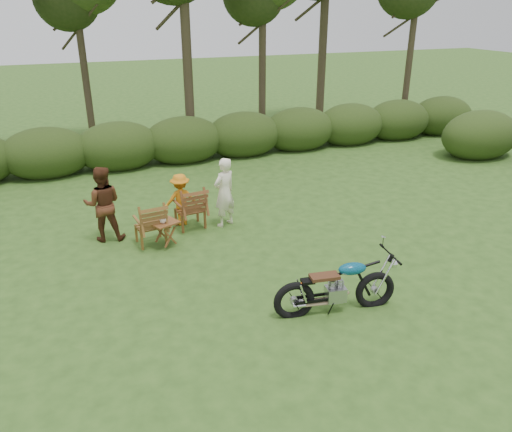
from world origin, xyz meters
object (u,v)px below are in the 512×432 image
object	(u,v)px
lawn_chair_right	(191,227)
adult_a	(225,225)
lawn_chair_left	(152,243)
side_table	(165,234)
motorcycle	(334,310)
child	(182,224)
cup	(163,221)
adult_b	(107,239)

from	to	relation	value
lawn_chair_right	adult_a	distance (m)	0.77
adult_a	lawn_chair_left	bearing A→B (deg)	-15.38
lawn_chair_right	side_table	size ratio (longest dim) A/B	1.76
lawn_chair_left	lawn_chair_right	bearing A→B (deg)	-158.60
lawn_chair_right	motorcycle	bearing A→B (deg)	101.64
lawn_chair_left	child	world-z (taller)	child
motorcycle	adult_a	distance (m)	3.91
lawn_chair_left	child	bearing A→B (deg)	-144.49
motorcycle	cup	xyz separation A→B (m)	(-2.09, 3.24, 0.59)
cup	child	size ratio (longest dim) A/B	0.11
cup	adult_a	size ratio (longest dim) A/B	0.08
motorcycle	lawn_chair_left	size ratio (longest dim) A/B	2.08
lawn_chair_left	cup	size ratio (longest dim) A/B	7.19
lawn_chair_right	adult_b	bearing A→B (deg)	-7.95
cup	adult_a	bearing A→B (deg)	22.79
lawn_chair_left	adult_b	distance (m)	1.00
motorcycle	child	distance (m)	4.52
side_table	cup	bearing A→B (deg)	-124.61
side_table	child	xyz separation A→B (m)	(0.57, 0.98, -0.27)
cup	lawn_chair_right	bearing A→B (deg)	47.12
motorcycle	child	world-z (taller)	child
lawn_chair_right	adult_a	xyz separation A→B (m)	(0.75, -0.17, 0.00)
motorcycle	lawn_chair_left	bearing A→B (deg)	131.31
lawn_chair_right	side_table	bearing A→B (deg)	39.89
lawn_chair_left	child	xyz separation A→B (m)	(0.82, 0.74, 0.00)
side_table	lawn_chair_left	bearing A→B (deg)	135.34
motorcycle	adult_a	bearing A→B (deg)	106.96
cup	adult_a	distance (m)	1.73
motorcycle	child	size ratio (longest dim) A/B	1.64
lawn_chair_right	cup	bearing A→B (deg)	40.37
lawn_chair_right	adult_a	world-z (taller)	adult_a
side_table	cup	size ratio (longest dim) A/B	4.22
side_table	child	size ratio (longest dim) A/B	0.46
lawn_chair_left	adult_a	distance (m)	1.74
adult_a	cup	bearing A→B (deg)	-3.58
lawn_chair_left	motorcycle	bearing A→B (deg)	116.68
lawn_chair_left	child	distance (m)	1.10
lawn_chair_right	adult_b	world-z (taller)	adult_b
lawn_chair_right	side_table	distance (m)	1.07
adult_b	lawn_chair_left	bearing A→B (deg)	157.47
adult_b	lawn_chair_right	bearing A→B (deg)	-170.76
lawn_chair_left	adult_b	world-z (taller)	adult_b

